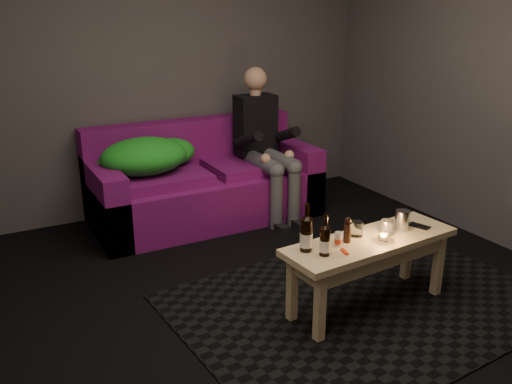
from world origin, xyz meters
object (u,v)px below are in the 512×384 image
Objects in this scene: coffee_table at (370,251)px; steel_cup at (402,220)px; beer_bottle_a at (306,234)px; beer_bottle_b at (325,240)px; person at (264,141)px; sofa at (203,185)px.

steel_cup is (0.27, 0.03, 0.15)m from coffee_table.
beer_bottle_a is 1.19× the size of beer_bottle_b.
person is at bearing 90.76° from steel_cup.
person is at bearing -16.80° from sofa.
beer_bottle_b reaches higher than coffee_table.
sofa is 6.77× the size of beer_bottle_a.
person reaches higher than steel_cup.
coffee_table is at bearing -97.85° from person.
beer_bottle_a is 2.32× the size of steel_cup.
beer_bottle_a is 0.73m from steel_cup.
sofa is 1.95m from beer_bottle_a.
steel_cup is at bearing -1.53° from beer_bottle_a.
sofa is 0.68m from person.
person is (0.54, -0.16, 0.38)m from sofa.
beer_bottle_b reaches higher than steel_cup.
beer_bottle_a reaches higher than beer_bottle_b.
sofa is at bearing 106.14° from steel_cup.
beer_bottle_a is (-0.45, 0.04, 0.19)m from coffee_table.
beer_bottle_b is at bearing -171.95° from coffee_table.
beer_bottle_a is at bearing 121.83° from beer_bottle_b.
steel_cup is at bearing 5.38° from coffee_table.
person reaches higher than beer_bottle_b.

